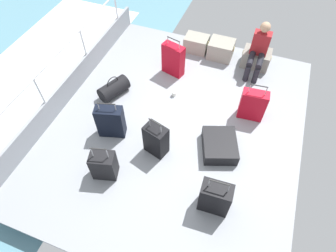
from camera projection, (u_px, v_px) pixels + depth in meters
ground_plane at (176, 125)px, 5.26m from camera, size 4.40×5.20×0.06m
gunwale_port at (70, 85)px, 5.52m from camera, size 0.06×5.20×0.45m
railing_port at (62, 63)px, 5.08m from camera, size 0.04×4.20×1.02m
sea_wake at (21, 88)px, 6.28m from camera, size 12.00×12.00×0.01m
cargo_crate_0 at (196, 43)px, 6.41m from camera, size 0.54×0.39×0.34m
cargo_crate_1 at (221, 49)px, 6.25m from camera, size 0.56×0.45×0.38m
cargo_crate_2 at (256, 58)px, 6.09m from camera, size 0.60×0.43×0.35m
passenger_seated at (259, 49)px, 5.70m from camera, size 0.34×0.66×1.05m
suitcase_0 at (215, 198)px, 4.05m from camera, size 0.45×0.28×0.77m
suitcase_1 at (156, 140)px, 4.65m from camera, size 0.42×0.34×0.77m
suitcase_2 at (111, 122)px, 4.86m from camera, size 0.50×0.33×0.77m
suitcase_3 at (104, 165)px, 4.42m from camera, size 0.43×0.35×0.72m
suitcase_4 at (220, 145)px, 4.80m from camera, size 0.74×0.80×0.23m
suitcase_5 at (173, 60)px, 5.81m from camera, size 0.49×0.31×0.84m
suitcase_6 at (253, 105)px, 5.11m from camera, size 0.47×0.25×0.79m
duffel_bag at (114, 88)px, 5.57m from camera, size 0.52×0.67×0.44m
paper_cup at (174, 94)px, 5.63m from camera, size 0.08×0.08×0.10m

